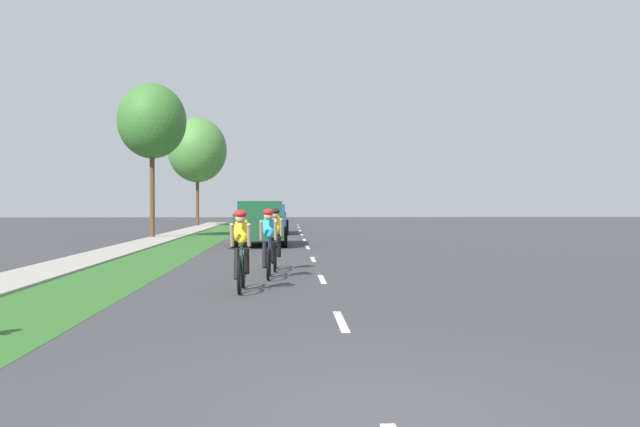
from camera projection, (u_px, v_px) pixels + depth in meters
ground_plane at (309, 250)px, 25.67m from camera, size 120.00×120.00×0.00m
grass_verge at (175, 250)px, 25.45m from camera, size 2.27×70.00×0.01m
sidewalk_concrete at (121, 250)px, 25.36m from camera, size 1.62×70.00×0.10m
lane_markings_center at (306, 243)px, 29.67m from camera, size 0.12×52.20×0.01m
cyclist_lead at (241, 249)px, 13.50m from camera, size 0.42×1.72×1.58m
cyclist_trailing at (269, 243)px, 15.88m from camera, size 0.42×1.72×1.58m
cyclist_distant at (275, 238)px, 17.80m from camera, size 0.42×1.72×1.58m
suv_dark_green at (261, 222)px, 28.36m from camera, size 2.15×4.70×1.79m
pickup_blue at (269, 219)px, 39.12m from camera, size 2.22×5.10×1.64m
street_tree_near at (152, 121)px, 34.35m from camera, size 3.33×3.33×7.56m
street_tree_far at (197, 150)px, 52.26m from camera, size 4.37×4.37×8.07m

